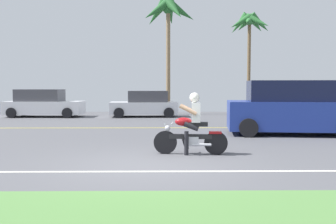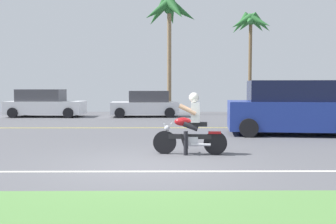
% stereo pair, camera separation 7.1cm
% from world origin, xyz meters
% --- Properties ---
extents(ground, '(56.00, 30.00, 0.04)m').
position_xyz_m(ground, '(0.00, 3.00, -0.02)').
color(ground, '#545459').
extents(lane_line_near, '(50.40, 0.12, 0.01)m').
position_xyz_m(lane_line_near, '(0.00, -0.54, 0.00)').
color(lane_line_near, silver).
rests_on(lane_line_near, ground).
extents(lane_line_far, '(50.40, 0.12, 0.01)m').
position_xyz_m(lane_line_far, '(0.00, 7.71, 0.00)').
color(lane_line_far, yellow).
rests_on(lane_line_far, ground).
extents(motorcyclist, '(1.86, 0.61, 1.56)m').
position_xyz_m(motorcyclist, '(1.02, 1.44, 0.66)').
color(motorcyclist, black).
rests_on(motorcyclist, ground).
extents(suv_nearby, '(4.78, 2.60, 1.92)m').
position_xyz_m(suv_nearby, '(4.94, 5.47, 0.93)').
color(suv_nearby, navy).
rests_on(suv_nearby, ground).
extents(parked_car_0, '(4.31, 2.07, 1.55)m').
position_xyz_m(parked_car_0, '(-6.42, 13.64, 0.72)').
color(parked_car_0, silver).
rests_on(parked_car_0, ground).
extents(parked_car_1, '(3.84, 2.07, 1.47)m').
position_xyz_m(parked_car_1, '(-0.69, 13.66, 0.69)').
color(parked_car_1, silver).
rests_on(parked_car_1, ground).
extents(palm_tree_0, '(2.88, 2.92, 6.43)m').
position_xyz_m(palm_tree_0, '(5.79, 16.46, 5.50)').
color(palm_tree_0, brown).
rests_on(palm_tree_0, ground).
extents(palm_tree_1, '(3.42, 3.39, 7.10)m').
position_xyz_m(palm_tree_1, '(0.63, 15.63, 5.94)').
color(palm_tree_1, '#846B4C').
rests_on(palm_tree_1, ground).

